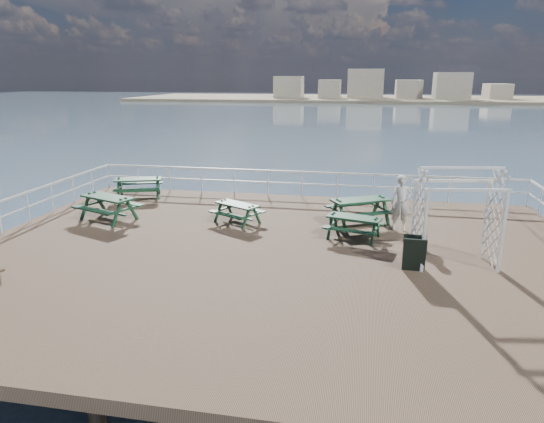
{
  "coord_description": "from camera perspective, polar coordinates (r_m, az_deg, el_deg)",
  "views": [
    {
      "loc": [
        2.48,
        -12.95,
        4.93
      ],
      "look_at": [
        -0.07,
        0.44,
        1.1
      ],
      "focal_mm": 32.0,
      "sensor_mm": 36.0,
      "label": 1
    }
  ],
  "objects": [
    {
      "name": "railing",
      "position": [
        16.24,
        1.39,
        1.23
      ],
      "size": [
        17.77,
        13.76,
        1.1
      ],
      "color": "silver",
      "rests_on": "ground"
    },
    {
      "name": "picnic_table_a",
      "position": [
        20.99,
        -15.43,
        3.18
      ],
      "size": [
        2.28,
        2.05,
        0.91
      ],
      "rotation": [
        0.0,
        0.0,
        0.34
      ],
      "color": "#163D25",
      "rests_on": "ground"
    },
    {
      "name": "trellis_arbor",
      "position": [
        13.72,
        20.91,
        -1.19
      ],
      "size": [
        2.31,
        1.49,
        2.68
      ],
      "rotation": [
        0.0,
        0.0,
        0.17
      ],
      "color": "silver",
      "rests_on": "ground"
    },
    {
      "name": "picnic_table_e",
      "position": [
        15.33,
        9.62,
        -1.29
      ],
      "size": [
        1.93,
        1.71,
        0.8
      ],
      "rotation": [
        0.0,
        0.0,
        -0.27
      ],
      "color": "#163D25",
      "rests_on": "ground"
    },
    {
      "name": "picnic_table_d",
      "position": [
        18.04,
        -18.76,
        1.0
      ],
      "size": [
        2.41,
        2.19,
        0.96
      ],
      "rotation": [
        0.0,
        0.0,
        -0.37
      ],
      "color": "#163D25",
      "rests_on": "ground"
    },
    {
      "name": "person",
      "position": [
        16.36,
        14.94,
        0.98
      ],
      "size": [
        0.68,
        0.46,
        1.84
      ],
      "primitive_type": "imported",
      "rotation": [
        0.0,
        0.0,
        -0.03
      ],
      "color": "silver",
      "rests_on": "ground"
    },
    {
      "name": "ground",
      "position": [
        14.13,
        -0.07,
        -5.38
      ],
      "size": [
        18.0,
        14.0,
        0.3
      ],
      "primitive_type": "cube",
      "color": "brown",
      "rests_on": "ground"
    },
    {
      "name": "picnic_table_b",
      "position": [
        16.78,
        -4.13,
        0.31
      ],
      "size": [
        2.0,
        1.88,
        0.77
      ],
      "rotation": [
        0.0,
        0.0,
        -0.51
      ],
      "color": "#163D25",
      "rests_on": "ground"
    },
    {
      "name": "sea_backdrop",
      "position": [
        147.46,
        15.09,
        13.06
      ],
      "size": [
        300.0,
        300.0,
        9.2
      ],
      "color": "#455B74",
      "rests_on": "ground"
    },
    {
      "name": "picnic_table_c",
      "position": [
        16.94,
        10.32,
        0.68
      ],
      "size": [
        2.5,
        2.35,
        0.96
      ],
      "rotation": [
        0.0,
        0.0,
        0.51
      ],
      "color": "#163D25",
      "rests_on": "ground"
    },
    {
      "name": "sandwich_board",
      "position": [
        13.16,
        16.38,
        -4.82
      ],
      "size": [
        0.59,
        0.45,
        0.95
      ],
      "rotation": [
        0.0,
        0.0,
        -0.04
      ],
      "color": "black",
      "rests_on": "ground"
    }
  ]
}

